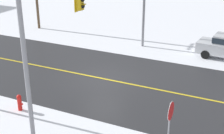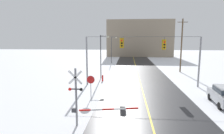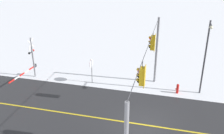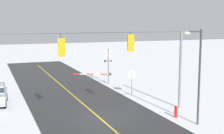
% 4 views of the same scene
% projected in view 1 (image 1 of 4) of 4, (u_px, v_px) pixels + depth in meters
% --- Properties ---
extents(ground_plane, '(160.00, 160.00, 0.00)m').
position_uv_depth(ground_plane, '(104.00, 79.00, 20.45)').
color(ground_plane, white).
extents(road_asphalt, '(9.00, 80.00, 0.01)m').
position_uv_depth(road_asphalt, '(27.00, 63.00, 22.81)').
color(road_asphalt, '#28282B').
rests_on(road_asphalt, ground).
extents(lane_centre_line, '(0.14, 72.00, 0.01)m').
position_uv_depth(lane_centre_line, '(27.00, 63.00, 22.81)').
color(lane_centre_line, gold).
rests_on(lane_centre_line, ground).
extents(signal_span, '(14.20, 0.47, 6.22)m').
position_uv_depth(signal_span, '(103.00, 15.00, 18.91)').
color(signal_span, gray).
rests_on(signal_span, ground).
extents(stop_sign, '(0.80, 0.09, 2.35)m').
position_uv_depth(stop_sign, '(170.00, 116.00, 13.07)').
color(stop_sign, gray).
rests_on(stop_sign, ground).
extents(fire_hydrant, '(0.24, 0.31, 0.88)m').
position_uv_depth(fire_hydrant, '(20.00, 102.00, 16.72)').
color(fire_hydrant, red).
rests_on(fire_hydrant, ground).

